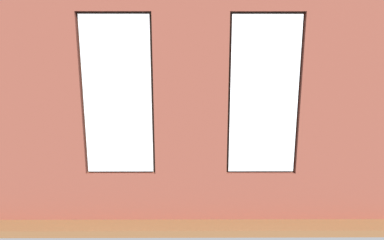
{
  "coord_description": "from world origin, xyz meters",
  "views": [
    {
      "loc": [
        0.0,
        6.46,
        2.21
      ],
      "look_at": [
        -0.02,
        0.4,
        1.04
      ],
      "focal_mm": 28.0,
      "sensor_mm": 36.0,
      "label": 1
    }
  ],
  "objects": [
    {
      "name": "table_plant_small",
      "position": [
        -0.18,
        0.17,
        0.6
      ],
      "size": [
        0.17,
        0.17,
        0.26
      ],
      "color": "#47423D",
      "rests_on": "coffee_table"
    },
    {
      "name": "white_wall_right",
      "position": [
        3.0,
        0.2,
        1.6
      ],
      "size": [
        0.1,
        4.65,
        3.2
      ],
      "primitive_type": "cube",
      "color": "silver",
      "rests_on": "ground_plane"
    },
    {
      "name": "potted_plant_corner_far_left",
      "position": [
        -2.5,
        1.9,
        0.7
      ],
      "size": [
        0.81,
        0.76,
        1.14
      ],
      "color": "brown",
      "rests_on": "ground_plane"
    },
    {
      "name": "media_console",
      "position": [
        2.7,
        -0.42,
        0.27
      ],
      "size": [
        1.3,
        0.42,
        0.54
      ],
      "primitive_type": "cube",
      "color": "black",
      "rests_on": "ground_plane"
    },
    {
      "name": "remote_gray",
      "position": [
        -0.08,
        0.05,
        0.47
      ],
      "size": [
        0.11,
        0.18,
        0.02
      ],
      "primitive_type": "cube",
      "rotation": [
        0.0,
        0.0,
        2.77
      ],
      "color": "#59595B",
      "rests_on": "coffee_table"
    },
    {
      "name": "ground_plane",
      "position": [
        0.0,
        0.0,
        -0.05
      ],
      "size": [
        6.7,
        5.65,
        0.1
      ],
      "primitive_type": "cube",
      "color": "brown"
    },
    {
      "name": "potted_plant_near_tv",
      "position": [
        2.15,
        0.68,
        0.59
      ],
      "size": [
        0.68,
        0.68,
        0.9
      ],
      "color": "gray",
      "rests_on": "ground_plane"
    },
    {
      "name": "potted_plant_foreground_right",
      "position": [
        2.4,
        -1.78,
        0.51
      ],
      "size": [
        0.48,
        0.48,
        0.81
      ],
      "color": "brown",
      "rests_on": "ground_plane"
    },
    {
      "name": "potted_plant_by_left_couch",
      "position": [
        -1.95,
        -1.21,
        0.29
      ],
      "size": [
        0.28,
        0.28,
        0.43
      ],
      "color": "beige",
      "rests_on": "ground_plane"
    },
    {
      "name": "remote_silver",
      "position": [
        0.1,
        -0.05,
        0.47
      ],
      "size": [
        0.14,
        0.17,
        0.02
      ],
      "primitive_type": "cube",
      "rotation": [
        0.0,
        0.0,
        3.76
      ],
      "color": "#B2B2B7",
      "rests_on": "coffee_table"
    },
    {
      "name": "potted_plant_beside_window_right",
      "position": [
        1.48,
        1.9,
        0.71
      ],
      "size": [
        0.74,
        0.74,
        1.09
      ],
      "color": "beige",
      "rests_on": "ground_plane"
    },
    {
      "name": "cup_ceramic",
      "position": [
        0.35,
        0.17,
        0.51
      ],
      "size": [
        0.09,
        0.09,
        0.1
      ],
      "primitive_type": "cylinder",
      "color": "#B23D38",
      "rests_on": "coffee_table"
    },
    {
      "name": "papasan_chair",
      "position": [
        0.59,
        -1.75,
        0.43
      ],
      "size": [
        1.01,
        1.01,
        0.66
      ],
      "color": "olive",
      "rests_on": "ground_plane"
    },
    {
      "name": "potted_plant_corner_near_left",
      "position": [
        -2.52,
        -1.82,
        0.82
      ],
      "size": [
        1.02,
        1.05,
        1.38
      ],
      "color": "brown",
      "rests_on": "ground_plane"
    },
    {
      "name": "couch_left",
      "position": [
        -2.35,
        0.26,
        0.33
      ],
      "size": [
        1.03,
        2.09,
        0.8
      ],
      "rotation": [
        0.0,
        0.0,
        1.49
      ],
      "color": "black",
      "rests_on": "ground_plane"
    },
    {
      "name": "coffee_table",
      "position": [
        -0.08,
        0.05,
        0.4
      ],
      "size": [
        1.43,
        0.79,
        0.46
      ],
      "color": "#A87547",
      "rests_on": "ground_plane"
    },
    {
      "name": "potted_plant_between_couches",
      "position": [
        -1.19,
        1.75,
        0.77
      ],
      "size": [
        0.85,
        0.85,
        1.12
      ],
      "color": "beige",
      "rests_on": "ground_plane"
    },
    {
      "name": "tv_flatscreen",
      "position": [
        2.7,
        -0.42,
        0.96
      ],
      "size": [
        1.24,
        0.2,
        0.83
      ],
      "color": "black",
      "rests_on": "media_console"
    },
    {
      "name": "couch_by_window",
      "position": [
        0.15,
        1.8,
        0.33
      ],
      "size": [
        1.78,
        0.87,
        0.8
      ],
      "color": "black",
      "rests_on": "ground_plane"
    },
    {
      "name": "brick_wall_with_windows",
      "position": [
        0.0,
        2.44,
        1.57
      ],
      "size": [
        6.1,
        0.3,
        3.2
      ],
      "color": "brown",
      "rests_on": "ground_plane"
    },
    {
      "name": "candle_jar",
      "position": [
        -0.47,
        -0.09,
        0.52
      ],
      "size": [
        0.08,
        0.08,
        0.13
      ],
      "primitive_type": "cylinder",
      "color": "#B7333D",
      "rests_on": "coffee_table"
    }
  ]
}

